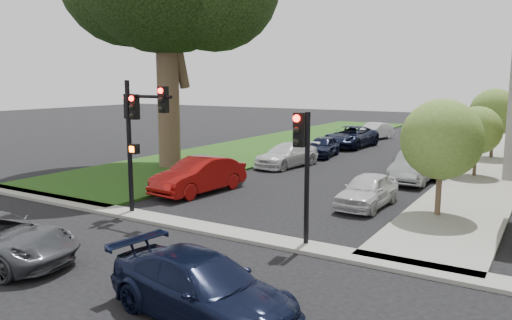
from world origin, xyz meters
The scene contains 20 objects.
ground centered at (0.00, 0.00, 0.00)m, with size 140.00×140.00×0.00m, color black.
grass_strip centered at (-9.00, 24.00, 0.06)m, with size 8.00×44.00×0.12m, color #1C4117.
sidewalk_right centered at (6.75, 24.00, 0.06)m, with size 3.50×44.00×0.12m, color gray.
sidewalk_cross centered at (0.00, 2.00, 0.06)m, with size 60.00×1.00×0.12m, color gray.
small_tree_a centered at (6.20, 7.65, 2.90)m, with size 2.91×2.91×4.36m.
small_tree_b centered at (6.20, 16.64, 2.47)m, with size 2.47×2.47×3.71m.
small_tree_c centered at (6.20, 23.86, 3.00)m, with size 3.01×3.01×4.52m.
traffic_signal_main centered at (-3.41, 2.23, 3.46)m, with size 2.44×0.63×5.01m.
traffic_signal_secondary centered at (3.34, 2.19, 2.86)m, with size 0.54×0.43×4.09m.
car_cross_far centered at (3.62, -3.13, 0.69)m, with size 1.92×4.72×1.37m, color black.
car_parked_0 centered at (3.45, 7.88, 0.67)m, with size 1.58×3.93×1.34m, color silver.
car_parked_1 centered at (3.82, 13.99, 0.76)m, with size 1.61×4.62×1.52m, color #999BA0.
car_parked_2 centered at (3.58, 16.66, 0.81)m, with size 2.68×5.80×1.61m, color #3F4247.
car_parked_3 centered at (3.81, 23.72, 0.72)m, with size 1.71×4.25×1.45m, color maroon.
car_parked_4 centered at (3.80, 29.98, 0.75)m, with size 2.11×5.18×1.50m, color #999BA0.
car_parked_5 centered at (-3.85, 6.42, 0.79)m, with size 1.68×4.81×1.58m, color maroon.
car_parked_6 centered at (-3.72, 14.59, 0.68)m, with size 1.90×4.68×1.36m, color silver.
car_parked_7 centered at (-3.49, 19.22, 0.68)m, with size 1.61×4.00×1.36m, color black.
car_parked_8 centered at (-3.61, 24.66, 0.80)m, with size 2.64×5.73×1.59m, color black.
car_parked_9 centered at (-3.71, 30.67, 0.70)m, with size 1.49×4.26×1.40m, color silver.
Camera 1 is at (9.75, -11.02, 4.99)m, focal length 35.00 mm.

